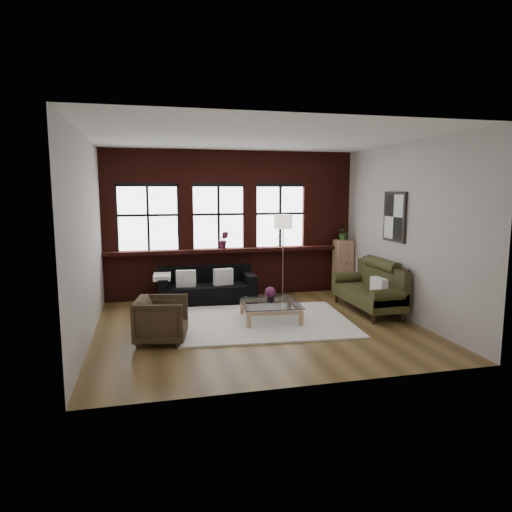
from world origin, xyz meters
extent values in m
plane|color=brown|center=(0.00, 0.00, 0.00)|extent=(5.50, 5.50, 0.00)
plane|color=white|center=(0.00, 0.00, 3.20)|extent=(5.50, 5.50, 0.00)
plane|color=#B8B1AC|center=(0.00, 2.50, 1.60)|extent=(5.50, 0.00, 5.50)
plane|color=#B8B1AC|center=(0.00, -2.50, 1.60)|extent=(5.50, 0.00, 5.50)
plane|color=#B8B1AC|center=(-2.75, 0.00, 1.60)|extent=(0.00, 5.00, 5.00)
plane|color=#B8B1AC|center=(2.75, 0.00, 1.60)|extent=(0.00, 5.00, 5.00)
cube|color=#441510|center=(0.00, 2.35, 1.04)|extent=(5.50, 0.30, 0.08)
cube|color=silver|center=(0.16, 0.22, 0.02)|extent=(3.20, 2.61, 0.03)
cube|color=white|center=(-1.08, 1.80, 0.56)|extent=(0.42, 0.19, 0.34)
cube|color=white|center=(-0.31, 1.80, 0.56)|extent=(0.42, 0.22, 0.34)
cube|color=white|center=(2.22, -0.11, 0.61)|extent=(0.16, 0.39, 0.34)
imported|color=#392B1C|center=(-1.66, -0.44, 0.35)|extent=(0.91, 0.89, 0.71)
imported|color=#B2B2B2|center=(0.29, 0.28, 0.41)|extent=(0.17, 0.17, 0.15)
sphere|color=#6C254D|center=(0.29, 0.28, 0.53)|extent=(0.20, 0.20, 0.20)
cube|color=tan|center=(2.53, 2.14, 0.61)|extent=(0.37, 0.37, 1.22)
imported|color=#2D5923|center=(2.53, 2.14, 1.39)|extent=(0.37, 0.34, 0.34)
imported|color=#6C254D|center=(-0.21, 2.32, 1.27)|extent=(0.24, 0.21, 0.39)
camera|label=1|loc=(-1.85, -7.45, 2.35)|focal=32.00mm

